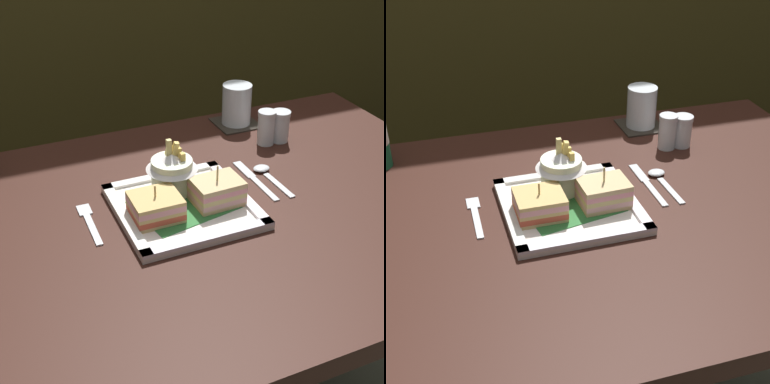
{
  "view_description": "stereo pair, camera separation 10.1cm",
  "coord_description": "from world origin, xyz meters",
  "views": [
    {
      "loc": [
        -0.36,
        -0.78,
        1.31
      ],
      "look_at": [
        -0.01,
        0.01,
        0.78
      ],
      "focal_mm": 52.14,
      "sensor_mm": 36.0,
      "label": 1
    },
    {
      "loc": [
        -0.26,
        -0.81,
        1.31
      ],
      "look_at": [
        -0.01,
        0.01,
        0.78
      ],
      "focal_mm": 52.14,
      "sensor_mm": 36.0,
      "label": 2
    }
  ],
  "objects": [
    {
      "name": "fork",
      "position": [
        -0.2,
        0.05,
        0.74
      ],
      "size": [
        0.02,
        0.13,
        0.0
      ],
      "color": "silver",
      "rests_on": "dining_table"
    },
    {
      "name": "square_plate",
      "position": [
        -0.03,
        0.02,
        0.75
      ],
      "size": [
        0.24,
        0.24,
        0.02
      ],
      "color": "white",
      "rests_on": "dining_table"
    },
    {
      "name": "pepper_shaker",
      "position": [
        0.28,
        0.19,
        0.77
      ],
      "size": [
        0.04,
        0.04,
        0.07
      ],
      "color": "silver",
      "rests_on": "dining_table"
    },
    {
      "name": "dining_table",
      "position": [
        0.0,
        0.0,
        0.62
      ],
      "size": [
        1.15,
        0.78,
        0.74
      ],
      "color": "#331811",
      "rests_on": "ground_plane"
    },
    {
      "name": "drink_coaster",
      "position": [
        0.24,
        0.31,
        0.74
      ],
      "size": [
        0.1,
        0.1,
        0.0
      ],
      "primitive_type": "cube",
      "color": "#2C261F",
      "rests_on": "dining_table"
    },
    {
      "name": "spoon",
      "position": [
        0.18,
        0.07,
        0.75
      ],
      "size": [
        0.03,
        0.13,
        0.01
      ],
      "color": "silver",
      "rests_on": "dining_table"
    },
    {
      "name": "fries_cup",
      "position": [
        -0.03,
        0.07,
        0.8
      ],
      "size": [
        0.1,
        0.1,
        0.11
      ],
      "color": "white",
      "rests_on": "square_plate"
    },
    {
      "name": "sandwich_half_right",
      "position": [
        0.03,
        0.0,
        0.78
      ],
      "size": [
        0.09,
        0.07,
        0.08
      ],
      "color": "tan",
      "rests_on": "square_plate"
    },
    {
      "name": "water_glass",
      "position": [
        0.24,
        0.31,
        0.79
      ],
      "size": [
        0.07,
        0.07,
        0.1
      ],
      "color": "silver",
      "rests_on": "dining_table"
    },
    {
      "name": "sandwich_half_left",
      "position": [
        -0.09,
        0.0,
        0.77
      ],
      "size": [
        0.09,
        0.08,
        0.07
      ],
      "color": "tan",
      "rests_on": "square_plate"
    },
    {
      "name": "knife",
      "position": [
        0.15,
        0.06,
        0.74
      ],
      "size": [
        0.02,
        0.17,
        0.0
      ],
      "color": "silver",
      "rests_on": "dining_table"
    },
    {
      "name": "salt_shaker",
      "position": [
        0.25,
        0.19,
        0.78
      ],
      "size": [
        0.04,
        0.04,
        0.08
      ],
      "color": "silver",
      "rests_on": "dining_table"
    }
  ]
}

